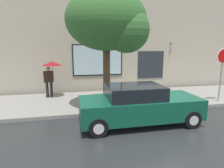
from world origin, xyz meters
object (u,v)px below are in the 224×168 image
at_px(fire_hydrant, 152,95).
at_px(stop_sign, 223,64).
at_px(pedestrian_with_umbrella, 51,69).
at_px(street_tree, 110,22).
at_px(parked_car, 139,105).

relative_size(fire_hydrant, stop_sign, 0.31).
height_order(pedestrian_with_umbrella, street_tree, street_tree).
bearing_deg(street_tree, fire_hydrant, 5.83).
distance_m(fire_hydrant, pedestrian_with_umbrella, 5.49).
relative_size(parked_car, fire_hydrant, 5.49).
bearing_deg(pedestrian_with_umbrella, fire_hydrant, -24.18).
height_order(parked_car, pedestrian_with_umbrella, pedestrian_with_umbrella).
bearing_deg(parked_car, fire_hydrant, 53.93).
bearing_deg(pedestrian_with_umbrella, parked_car, -49.64).
distance_m(fire_hydrant, street_tree, 3.97).
distance_m(street_tree, stop_sign, 5.93).
relative_size(street_tree, stop_sign, 1.93).
distance_m(pedestrian_with_umbrella, street_tree, 4.25).
relative_size(parked_car, pedestrian_with_umbrella, 2.28).
xyz_separation_m(parked_car, street_tree, (-0.74, 1.70, 3.16)).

